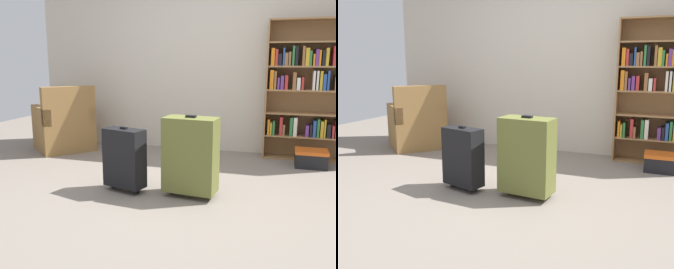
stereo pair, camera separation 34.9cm
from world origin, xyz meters
TOP-DOWN VIEW (x-y plane):
  - ground_plane at (0.00, 0.00)m, footprint 9.09×9.09m
  - back_wall at (0.00, 2.07)m, footprint 5.19×0.10m
  - bookshelf at (1.27, 1.89)m, footprint 1.18×0.27m
  - armchair at (-2.00, 1.43)m, footprint 0.99×0.99m
  - mug at (-1.39, 1.49)m, footprint 0.12×0.08m
  - storage_box at (1.24, 1.52)m, footprint 0.36×0.29m
  - suitcase_olive at (0.11, 0.18)m, footprint 0.50×0.30m
  - suitcase_black at (-0.52, 0.13)m, footprint 0.43×0.28m

SIDE VIEW (x-z plane):
  - ground_plane at x=0.00m, z-range 0.00..0.00m
  - mug at x=-1.39m, z-range 0.00..0.10m
  - storage_box at x=1.24m, z-range 0.01..0.21m
  - armchair at x=-2.00m, z-range -0.13..0.77m
  - suitcase_black at x=-0.52m, z-range 0.01..0.64m
  - suitcase_olive at x=0.11m, z-range 0.01..0.77m
  - bookshelf at x=1.27m, z-range 0.02..1.75m
  - back_wall at x=0.00m, z-range 0.00..2.60m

